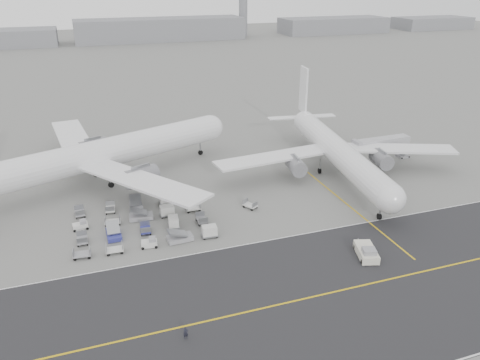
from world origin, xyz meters
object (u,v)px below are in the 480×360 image
object	(u,v)px
airliner_a	(102,154)
jet_bridge	(382,145)
airliner_b	(336,150)
control_tower	(243,12)
ground_crew_a	(186,333)
pushback_tug	(367,252)

from	to	relation	value
airliner_a	jet_bridge	bearing A→B (deg)	-118.96
airliner_b	jet_bridge	bearing A→B (deg)	20.31
airliner_a	airliner_b	world-z (taller)	airliner_a
control_tower	ground_crew_a	world-z (taller)	control_tower
jet_bridge	airliner_b	bearing A→B (deg)	-169.11
control_tower	ground_crew_a	distance (m)	305.16
control_tower	jet_bridge	bearing A→B (deg)	-101.79
jet_bridge	ground_crew_a	xyz separation A→B (m)	(-57.02, -43.17, -3.18)
control_tower	ground_crew_a	size ratio (longest dim) A/B	18.65
control_tower	airliner_a	xyz separation A→B (m)	(-113.22, -233.36, -9.99)
airliner_b	ground_crew_a	distance (m)	58.88
control_tower	airliner_b	world-z (taller)	control_tower
pushback_tug	jet_bridge	bearing A→B (deg)	69.72
airliner_b	ground_crew_a	xyz separation A→B (m)	(-42.88, -40.08, -4.67)
control_tower	airliner_a	bearing A→B (deg)	-115.88
jet_bridge	airliner_a	bearing A→B (deg)	170.72
control_tower	airliner_a	distance (m)	259.57
airliner_a	control_tower	bearing A→B (deg)	-47.00
ground_crew_a	airliner_b	bearing A→B (deg)	37.18
airliner_a	jet_bridge	world-z (taller)	airliner_a
airliner_a	pushback_tug	distance (m)	56.94
airliner_a	airliner_b	xyz separation A→B (m)	(48.59, -11.74, -0.75)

